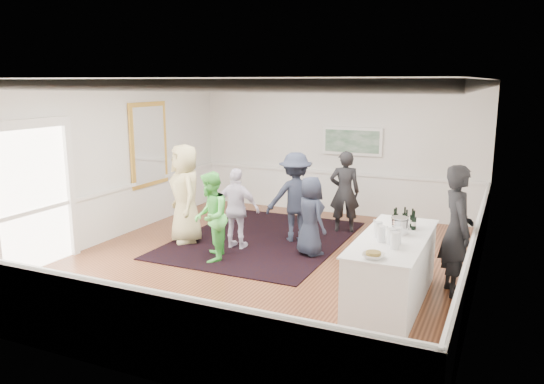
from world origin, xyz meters
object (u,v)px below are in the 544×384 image
at_px(guest_lilac, 237,209).
at_px(guest_navy, 311,216).
at_px(guest_dark_b, 345,192).
at_px(nut_bowl, 373,255).
at_px(serving_table, 392,269).
at_px(guest_green, 211,217).
at_px(guest_tan, 185,194).
at_px(ice_bucket, 400,226).
at_px(guest_dark_a, 295,197).
at_px(bartender, 457,230).

relative_size(guest_lilac, guest_navy, 1.06).
distance_m(guest_dark_b, nut_bowl, 4.62).
relative_size(serving_table, nut_bowl, 8.58).
bearing_deg(guest_green, guest_lilac, 149.25).
distance_m(guest_tan, guest_green, 1.30).
height_order(serving_table, ice_bucket, ice_bucket).
bearing_deg(guest_dark_b, serving_table, 98.27).
bearing_deg(guest_green, guest_dark_b, 125.78).
bearing_deg(guest_dark_b, guest_dark_a, 36.26).
bearing_deg(guest_lilac, nut_bowl, 141.50).
bearing_deg(ice_bucket, bartender, 36.48).
bearing_deg(guest_green, bartender, 69.43).
distance_m(guest_dark_a, guest_dark_b, 1.25).
relative_size(serving_table, guest_dark_b, 1.40).
height_order(serving_table, guest_navy, guest_navy).
bearing_deg(serving_table, guest_dark_a, 137.17).
xyz_separation_m(guest_dark_a, nut_bowl, (2.37, -3.27, 0.13)).
distance_m(guest_dark_b, ice_bucket, 3.56).
xyz_separation_m(bartender, ice_bucket, (-0.74, -0.55, 0.12)).
relative_size(guest_navy, nut_bowl, 5.17).
bearing_deg(guest_dark_b, guest_green, 40.01).
xyz_separation_m(guest_lilac, guest_dark_a, (0.83, 0.92, 0.12)).
bearing_deg(guest_dark_b, nut_bowl, 91.83).
distance_m(bartender, ice_bucket, 0.93).
distance_m(serving_table, guest_navy, 2.40).
distance_m(serving_table, guest_lilac, 3.52).
xyz_separation_m(guest_green, guest_dark_b, (1.63, 2.76, 0.07)).
bearing_deg(guest_dark_a, ice_bucket, 107.36).
xyz_separation_m(guest_tan, guest_green, (1.03, -0.77, -0.18)).
height_order(serving_table, guest_dark_a, guest_dark_a).
distance_m(guest_lilac, guest_dark_b, 2.48).
relative_size(serving_table, guest_navy, 1.66).
relative_size(guest_dark_b, nut_bowl, 6.12).
bearing_deg(guest_navy, guest_dark_a, -12.61).
distance_m(guest_green, guest_dark_a, 1.96).
distance_m(guest_tan, guest_lilac, 1.15).
xyz_separation_m(guest_green, guest_navy, (1.52, 1.02, -0.07)).
distance_m(serving_table, nut_bowl, 1.16).
height_order(bartender, guest_dark_b, bartender).
bearing_deg(guest_navy, guest_lilac, 46.20).
relative_size(serving_table, ice_bucket, 9.42).
xyz_separation_m(guest_dark_a, ice_bucket, (2.46, -2.06, 0.21)).
bearing_deg(nut_bowl, guest_dark_b, 111.22).
distance_m(bartender, guest_dark_b, 3.56).
bearing_deg(serving_table, bartender, 43.05).
height_order(guest_lilac, guest_navy, guest_lilac).
bearing_deg(guest_dark_a, guest_tan, -6.69).
bearing_deg(guest_navy, nut_bowl, 162.42).
xyz_separation_m(serving_table, guest_dark_b, (-1.71, 3.27, 0.37)).
xyz_separation_m(bartender, guest_navy, (-2.61, 0.80, -0.25)).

